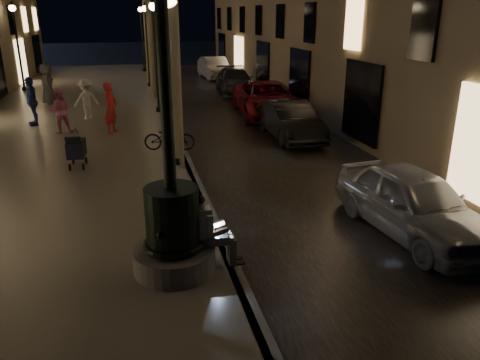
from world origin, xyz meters
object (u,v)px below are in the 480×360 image
object	(u,v)px
pedestrian_red	(111,108)
bicycle	(169,137)
fountain_lamppost	(172,215)
car_second	(290,120)
car_rear	(235,81)
seated_man_laptop	(209,229)
car_front	(413,202)
pedestrian_dark	(47,84)
car_fifth	(214,68)
lamp_left_c	(16,35)
car_third	(268,99)
lamp_curb_a	(173,57)
lamp_curb_c	(147,34)
pedestrian_pink	(60,111)
pedestrian_blue	(32,101)
lamp_curb_b	(155,41)
stroller	(76,149)
lamp_curb_d	(142,30)
pedestrian_white	(86,99)

from	to	relation	value
pedestrian_red	bicycle	distance (m)	3.45
fountain_lamppost	car_second	xyz separation A→B (m)	(5.11, 8.78, -0.53)
car_rear	seated_man_laptop	bearing A→B (deg)	-98.54
car_front	car_second	bearing A→B (deg)	83.90
pedestrian_dark	car_fifth	bearing A→B (deg)	-58.40
lamp_left_c	car_third	xyz separation A→B (m)	(11.85, -9.15, -2.48)
lamp_curb_a	lamp_curb_c	bearing A→B (deg)	90.00
car_third	pedestrian_pink	world-z (taller)	pedestrian_pink
car_second	pedestrian_blue	size ratio (longest dim) A/B	2.20
lamp_curb_a	pedestrian_red	bearing A→B (deg)	113.88
car_third	bicycle	size ratio (longest dim) A/B	3.37
lamp_curb_a	lamp_curb_b	xyz separation A→B (m)	(0.00, 8.00, 0.00)
stroller	car_front	world-z (taller)	car_front
lamp_curb_a	car_third	xyz separation A→B (m)	(4.75, 6.85, -2.48)
car_front	stroller	bearing A→B (deg)	136.42
lamp_curb_a	car_third	world-z (taller)	lamp_curb_a
lamp_curb_d	pedestrian_white	size ratio (longest dim) A/B	2.96
pedestrian_pink	pedestrian_blue	size ratio (longest dim) A/B	0.87
lamp_curb_c	car_second	xyz separation A→B (m)	(4.41, -13.22, -2.55)
car_front	car_third	world-z (taller)	car_third
lamp_curb_b	car_fifth	bearing A→B (deg)	68.46
pedestrian_red	car_fifth	bearing A→B (deg)	2.66
lamp_curb_d	car_second	xyz separation A→B (m)	(4.41, -21.22, -2.55)
car_third	pedestrian_blue	distance (m)	9.74
lamp_curb_d	car_third	world-z (taller)	lamp_curb_d
bicycle	lamp_curb_a	bearing A→B (deg)	-162.77
pedestrian_red	pedestrian_dark	size ratio (longest dim) A/B	0.94
lamp_curb_a	seated_man_laptop	bearing A→B (deg)	-90.84
lamp_curb_b	lamp_left_c	xyz separation A→B (m)	(-7.10, 8.00, 0.00)
car_front	pedestrian_pink	xyz separation A→B (m)	(-8.07, 10.12, 0.33)
pedestrian_red	lamp_curb_c	bearing A→B (deg)	16.33
pedestrian_pink	pedestrian_blue	distance (m)	2.00
lamp_curb_a	lamp_curb_c	distance (m)	16.00
lamp_curb_d	car_fifth	bearing A→B (deg)	-41.00
car_third	car_rear	xyz separation A→B (m)	(-0.02, 6.66, -0.06)
lamp_curb_d	pedestrian_blue	size ratio (longest dim) A/B	2.55
pedestrian_blue	bicycle	size ratio (longest dim) A/B	1.16
pedestrian_white	bicycle	xyz separation A→B (m)	(2.91, -5.63, -0.39)
lamp_curb_c	lamp_curb_d	size ratio (longest dim) A/B	1.00
pedestrian_white	seated_man_laptop	bearing A→B (deg)	79.89
pedestrian_pink	car_second	bearing A→B (deg)	159.60
lamp_left_c	car_front	size ratio (longest dim) A/B	1.18
lamp_curb_a	car_third	bearing A→B (deg)	55.28
lamp_curb_c	pedestrian_blue	xyz separation A→B (m)	(-4.98, -9.58, -2.09)
fountain_lamppost	lamp_curb_a	bearing A→B (deg)	83.35
lamp_curb_b	car_fifth	world-z (taller)	lamp_curb_b
car_second	pedestrian_dark	bearing A→B (deg)	139.41
car_third	car_fifth	bearing A→B (deg)	94.09
lamp_curb_c	fountain_lamppost	bearing A→B (deg)	-91.82
car_second	pedestrian_pink	bearing A→B (deg)	166.19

